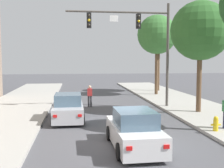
# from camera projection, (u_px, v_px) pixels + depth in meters

# --- Properties ---
(ground_plane) EXTENTS (120.00, 120.00, 0.00)m
(ground_plane) POSITION_uv_depth(u_px,v_px,m) (127.00, 143.00, 12.34)
(ground_plane) COLOR #4C4C51
(traffic_signal_mast) EXTENTS (7.48, 0.38, 7.50)m
(traffic_signal_mast) POSITION_uv_depth(u_px,v_px,m) (139.00, 35.00, 20.71)
(traffic_signal_mast) COLOR #514C47
(traffic_signal_mast) RESTS_ON sidewalk_right
(car_lead_silver) EXTENTS (1.85, 4.25, 1.60)m
(car_lead_silver) POSITION_uv_depth(u_px,v_px,m) (68.00, 108.00, 16.95)
(car_lead_silver) COLOR #B7B7BC
(car_lead_silver) RESTS_ON ground
(car_following_white) EXTENTS (1.90, 4.27, 1.60)m
(car_following_white) POSITION_uv_depth(u_px,v_px,m) (134.00, 131.00, 11.59)
(car_following_white) COLOR silver
(car_following_white) RESTS_ON ground
(pedestrian_crossing_road) EXTENTS (0.36, 0.22, 1.64)m
(pedestrian_crossing_road) POSITION_uv_depth(u_px,v_px,m) (90.00, 95.00, 21.74)
(pedestrian_crossing_road) COLOR #333338
(pedestrian_crossing_road) RESTS_ON ground
(fire_hydrant) EXTENTS (0.48, 0.24, 0.72)m
(fire_hydrant) POSITION_uv_depth(u_px,v_px,m) (216.00, 124.00, 13.89)
(fire_hydrant) COLOR gold
(fire_hydrant) RESTS_ON sidewalk_right
(street_tree_second) EXTENTS (3.87, 3.87, 7.25)m
(street_tree_second) POSITION_uv_depth(u_px,v_px,m) (200.00, 31.00, 18.64)
(street_tree_second) COLOR brown
(street_tree_second) RESTS_ON sidewalk_right
(street_tree_third) EXTENTS (3.84, 3.84, 7.81)m
(street_tree_third) POSITION_uv_depth(u_px,v_px,m) (157.00, 35.00, 28.18)
(street_tree_third) COLOR brown
(street_tree_third) RESTS_ON sidewalk_right
(street_tree_farthest) EXTENTS (3.54, 3.54, 7.60)m
(street_tree_farthest) POSITION_uv_depth(u_px,v_px,m) (159.00, 38.00, 31.51)
(street_tree_farthest) COLOR brown
(street_tree_farthest) RESTS_ON sidewalk_right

